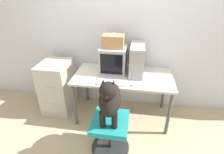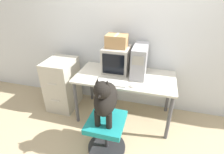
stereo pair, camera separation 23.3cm
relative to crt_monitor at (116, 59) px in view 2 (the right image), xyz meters
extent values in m
plane|color=tan|center=(0.17, -0.51, -0.94)|extent=(12.00, 12.00, 0.00)
cube|color=silver|center=(0.17, 0.29, 0.36)|extent=(8.00, 0.05, 2.60)
cube|color=beige|center=(0.17, -0.14, -0.21)|extent=(1.47, 0.74, 0.03)
cylinder|color=#4C4C51|center=(-0.51, -0.46, -0.58)|extent=(0.05, 0.05, 0.72)
cylinder|color=#4C4C51|center=(0.85, -0.46, -0.58)|extent=(0.05, 0.05, 0.72)
cylinder|color=#4C4C51|center=(-0.51, 0.18, -0.58)|extent=(0.05, 0.05, 0.72)
cylinder|color=#4C4C51|center=(0.85, 0.18, -0.58)|extent=(0.05, 0.05, 0.72)
cube|color=#B7B2A8|center=(0.00, 0.00, 0.00)|extent=(0.39, 0.39, 0.39)
cube|color=black|center=(0.00, -0.20, 0.00)|extent=(0.32, 0.01, 0.30)
cube|color=#99999E|center=(0.36, -0.03, 0.03)|extent=(0.20, 0.49, 0.45)
cube|color=#9E998E|center=(0.36, -0.27, 0.13)|extent=(0.15, 0.01, 0.12)
cube|color=silver|center=(0.03, -0.40, -0.18)|extent=(0.41, 0.16, 0.02)
cube|color=silver|center=(0.03, -0.40, -0.17)|extent=(0.38, 0.13, 0.00)
ellipsoid|color=silver|center=(0.32, -0.42, -0.18)|extent=(0.07, 0.05, 0.04)
cylinder|color=#262628|center=(0.09, -0.85, -0.92)|extent=(0.50, 0.50, 0.04)
cylinder|color=#262628|center=(0.09, -0.85, -0.71)|extent=(0.05, 0.05, 0.39)
cube|color=teal|center=(0.09, -0.85, -0.48)|extent=(0.44, 0.48, 0.07)
ellipsoid|color=black|center=(0.09, -0.84, -0.15)|extent=(0.25, 0.44, 0.37)
cylinder|color=black|center=(0.02, -0.96, -0.34)|extent=(0.07, 0.07, 0.21)
cylinder|color=black|center=(0.16, -0.96, -0.34)|extent=(0.07, 0.07, 0.21)
sphere|color=black|center=(0.09, -0.96, 0.05)|extent=(0.19, 0.19, 0.19)
cone|color=black|center=(0.09, -1.05, 0.03)|extent=(0.09, 0.10, 0.09)
cone|color=black|center=(0.04, -0.95, 0.13)|extent=(0.07, 0.07, 0.09)
cone|color=black|center=(0.14, -0.95, 0.13)|extent=(0.07, 0.07, 0.09)
torus|color=orange|center=(0.09, -0.94, -0.02)|extent=(0.14, 0.14, 0.02)
cube|color=#B7B2A3|center=(-0.92, -0.13, -0.51)|extent=(0.45, 0.55, 0.88)
cube|color=beige|center=(-0.92, -0.41, -0.35)|extent=(0.16, 0.01, 0.02)
cube|color=beige|center=(-0.92, -0.41, -0.66)|extent=(0.16, 0.01, 0.02)
cube|color=#A87F51|center=(0.00, 0.00, 0.29)|extent=(0.31, 0.23, 0.18)
cube|color=beige|center=(0.00, 0.00, 0.38)|extent=(0.04, 0.23, 0.00)
camera|label=1|loc=(0.36, -2.45, 1.02)|focal=28.00mm
camera|label=2|loc=(0.59, -2.41, 1.02)|focal=28.00mm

